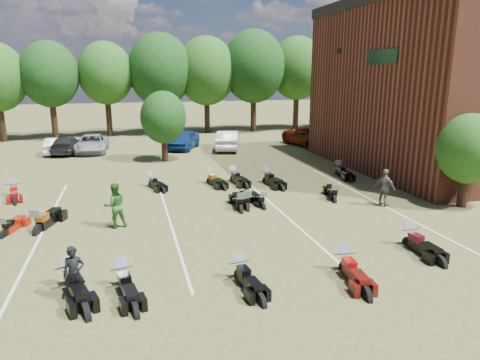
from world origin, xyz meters
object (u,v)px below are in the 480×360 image
object	(u,v)px
person_black	(74,274)
motorcycle_3	(239,280)
person_grey	(385,188)
car_4	(184,140)
person_green	(115,205)
motorcycle_7	(5,237)

from	to	relation	value
person_black	motorcycle_3	bearing A→B (deg)	-2.99
person_grey	car_4	bearing A→B (deg)	-6.07
person_green	motorcycle_7	xyz separation A→B (m)	(-4.13, 0.03, -0.93)
person_black	person_green	distance (m)	5.78
motorcycle_3	person_grey	bearing A→B (deg)	25.10
car_4	person_black	size ratio (longest dim) A/B	2.85
person_green	motorcycle_7	world-z (taller)	person_green
person_black	person_green	xyz separation A→B (m)	(0.97, 5.70, 0.14)
person_black	motorcycle_7	world-z (taller)	person_black
person_black	person_grey	world-z (taller)	person_grey
person_grey	motorcycle_7	xyz separation A→B (m)	(-16.28, 0.31, -0.90)
person_grey	motorcycle_3	world-z (taller)	person_grey
person_grey	motorcycle_7	distance (m)	16.30
person_black	motorcycle_7	size ratio (longest dim) A/B	0.79
car_4	person_black	world-z (taller)	person_black
person_black	car_4	bearing A→B (deg)	72.38
person_black	person_green	world-z (taller)	person_green
car_4	person_grey	xyz separation A→B (m)	(6.98, -18.10, 0.13)
motorcycle_7	person_green	bearing A→B (deg)	-163.82
person_grey	motorcycle_7	size ratio (longest dim) A/B	0.90
car_4	person_green	size ratio (longest dim) A/B	2.41
car_4	person_grey	distance (m)	19.40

